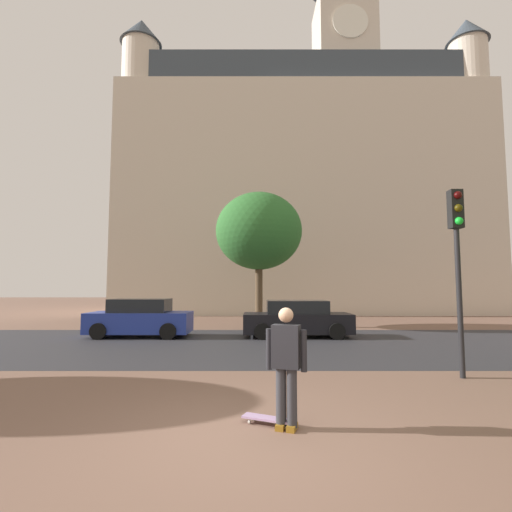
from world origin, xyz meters
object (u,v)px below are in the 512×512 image
(person_skater, at_px, (286,361))
(skateboard, at_px, (269,419))
(car_black, at_px, (297,319))
(car_blue, at_px, (140,319))
(traffic_light_pole, at_px, (457,244))

(person_skater, relative_size, skateboard, 2.13)
(person_skater, height_order, skateboard, person_skater)
(person_skater, distance_m, car_black, 10.14)
(person_skater, relative_size, car_blue, 0.42)
(person_skater, distance_m, skateboard, 0.93)
(car_blue, bearing_deg, car_black, 0.00)
(person_skater, distance_m, traffic_light_pole, 5.56)
(skateboard, height_order, car_black, car_black)
(car_blue, xyz_separation_m, traffic_light_pole, (9.40, -7.04, 2.27))
(car_blue, bearing_deg, skateboard, -63.43)
(person_skater, height_order, traffic_light_pole, traffic_light_pole)
(car_black, bearing_deg, traffic_light_pole, -67.28)
(car_blue, distance_m, traffic_light_pole, 11.96)
(skateboard, relative_size, traffic_light_pole, 0.19)
(car_blue, bearing_deg, person_skater, -62.64)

